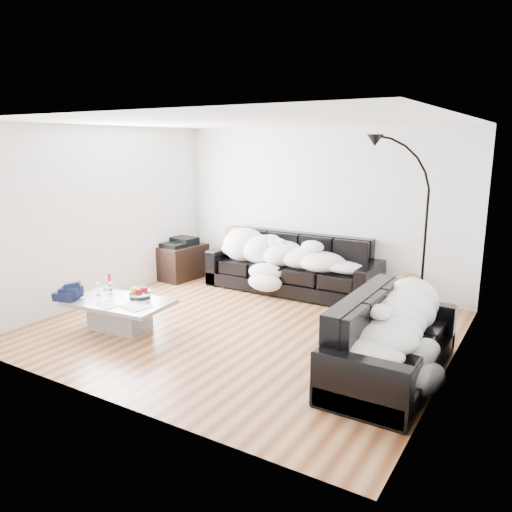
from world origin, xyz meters
The scene contains 24 objects.
ground centered at (0.00, 0.00, 0.00)m, with size 5.00×5.00×0.00m, color brown.
wall_back centered at (0.00, 2.25, 1.30)m, with size 5.00×0.02×2.60m, color silver.
wall_left centered at (-2.50, 0.00, 1.30)m, with size 0.02×4.50×2.60m, color silver.
wall_right centered at (2.50, 0.00, 1.30)m, with size 0.02×4.50×2.60m, color silver.
ceiling centered at (0.00, 0.00, 2.60)m, with size 5.00×5.00×0.00m, color white.
sofa_back centered at (-0.23, 1.79, 0.45)m, with size 2.78×0.96×0.91m, color black.
sofa_right centered at (2.03, -0.35, 0.42)m, with size 2.06×0.88×0.83m, color black.
sleeper_back centered at (-0.23, 1.74, 0.65)m, with size 2.35×0.81×0.47m, color white, non-canonical shape.
sleeper_right centered at (2.03, -0.35, 0.64)m, with size 1.77×0.75×0.43m, color white, non-canonical shape.
teal_cushion centered at (1.97, 0.29, 0.72)m, with size 0.36×0.30×0.20m, color #0B3D4D.
coffee_table centered at (-1.34, -0.87, 0.19)m, with size 1.32×0.77×0.38m, color #939699.
fruit_bowl centered at (-1.18, -0.66, 0.47)m, with size 0.27×0.27×0.17m, color white.
wine_glass_a centered at (-1.62, -0.74, 0.47)m, with size 0.07×0.07×0.17m, color white.
wine_glass_b centered at (-1.74, -0.85, 0.48)m, with size 0.08×0.08×0.18m, color white.
wine_glass_c centered at (-1.50, -0.92, 0.48)m, with size 0.08×0.08×0.19m, color white.
candle_left centered at (-1.80, -0.61, 0.50)m, with size 0.04×0.04×0.23m, color maroon.
candle_right centered at (-1.77, -0.61, 0.50)m, with size 0.04×0.04×0.22m, color maroon.
newspaper_a centered at (-1.00, -0.93, 0.39)m, with size 0.37×0.28×0.01m, color silver.
newspaper_b centered at (-1.30, -1.08, 0.39)m, with size 0.25×0.18×0.01m, color silver.
navy_jacket centered at (-1.90, -1.15, 0.55)m, with size 0.32×0.27×0.16m, color black, non-canonical shape.
shoes centered at (1.63, 0.39, 0.05)m, with size 0.46×0.33×0.10m, color #472311, non-canonical shape.
av_cabinet centered at (-2.28, 1.50, 0.29)m, with size 0.59×0.86×0.59m, color black.
stereo centered at (-2.28, 1.50, 0.65)m, with size 0.44×0.34×0.13m, color black.
floor_lamp centered at (1.87, 1.52, 1.08)m, with size 0.79×0.32×2.17m, color black, non-canonical shape.
Camera 1 is at (3.32, -5.15, 2.35)m, focal length 35.00 mm.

